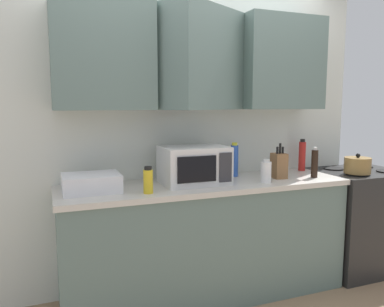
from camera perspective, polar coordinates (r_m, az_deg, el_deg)
name	(u,v)px	position (r m, az deg, el deg)	size (l,w,h in m)	color
wall_back_with_cabinets	(195,94)	(3.04, 0.49, 8.97)	(3.07, 0.63, 2.60)	silver
counter_run	(206,239)	(3.02, 2.08, -12.72)	(2.20, 0.63, 0.90)	slate
stove_range	(357,219)	(3.81, 23.55, -9.03)	(0.76, 0.64, 0.91)	black
kettle	(358,165)	(3.48, 23.60, -1.64)	(0.22, 0.22, 0.17)	olive
microwave	(194,165)	(2.83, 0.30, -1.73)	(0.48, 0.37, 0.28)	silver
dish_rack	(91,183)	(2.67, -14.87, -4.28)	(0.38, 0.30, 0.12)	silver
knife_block	(279,165)	(3.12, 12.92, -1.74)	(0.11, 0.13, 0.28)	brown
bottle_blue_cleaner	(234,160)	(3.13, 6.38, -1.00)	(0.06, 0.06, 0.28)	#2D56B7
bottle_soy_dark	(315,163)	(3.22, 17.93, -1.40)	(0.05, 0.05, 0.25)	black
bottle_white_jar	(266,172)	(2.93, 11.04, -2.68)	(0.08, 0.08, 0.18)	white
bottle_yellow_mustard	(148,181)	(2.55, -6.61, -4.06)	(0.06, 0.06, 0.18)	gold
bottle_red_sauce	(302,156)	(3.52, 16.20, -0.30)	(0.06, 0.06, 0.28)	red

